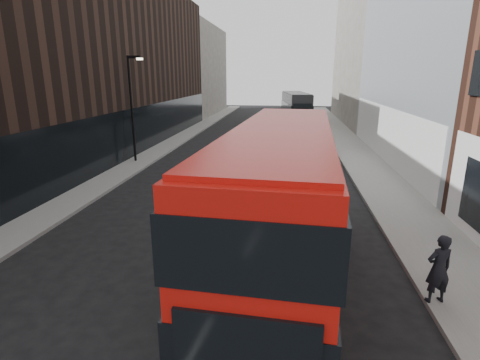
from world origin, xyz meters
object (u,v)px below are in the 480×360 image
(grey_bus, at_px, (296,106))
(car_b, at_px, (318,150))
(street_lamp, at_px, (132,102))
(car_a, at_px, (270,160))
(car_c, at_px, (308,129))
(red_bus, at_px, (281,198))
(pedestrian, at_px, (439,269))

(grey_bus, bearing_deg, car_b, -94.08)
(street_lamp, xyz_separation_m, car_a, (9.36, -0.93, -3.48))
(grey_bus, xyz_separation_m, car_c, (1.12, -12.83, -1.31))
(grey_bus, distance_m, car_c, 12.95)
(grey_bus, xyz_separation_m, car_b, (1.23, -24.49, -1.19))
(grey_bus, bearing_deg, red_bus, -98.46)
(red_bus, distance_m, car_a, 13.49)
(car_b, xyz_separation_m, pedestrian, (1.82, -17.30, 0.31))
(red_bus, relative_size, car_b, 2.42)
(street_lamp, height_order, car_a, street_lamp)
(red_bus, bearing_deg, grey_bus, 92.30)
(car_b, distance_m, car_c, 11.66)
(street_lamp, relative_size, car_b, 1.47)
(car_a, distance_m, car_b, 4.46)
(street_lamp, xyz_separation_m, car_b, (12.60, 2.14, -3.39))
(red_bus, xyz_separation_m, pedestrian, (4.13, -0.91, -1.46))
(car_a, distance_m, pedestrian, 15.11)
(red_bus, height_order, grey_bus, red_bus)
(car_b, bearing_deg, red_bus, -99.10)
(street_lamp, relative_size, grey_bus, 0.60)
(car_a, bearing_deg, car_c, 77.21)
(car_b, relative_size, car_c, 1.04)
(grey_bus, relative_size, car_c, 2.53)
(street_lamp, xyz_separation_m, car_c, (12.49, 13.79, -3.51))
(red_bus, bearing_deg, car_c, 89.32)
(car_c, distance_m, pedestrian, 29.03)
(grey_bus, bearing_deg, pedestrian, -92.78)
(pedestrian, bearing_deg, street_lamp, -62.01)
(car_b, bearing_deg, pedestrian, -85.08)
(car_c, relative_size, pedestrian, 2.42)
(red_bus, xyz_separation_m, car_b, (2.31, 16.40, -1.77))
(red_bus, relative_size, pedestrian, 6.09)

